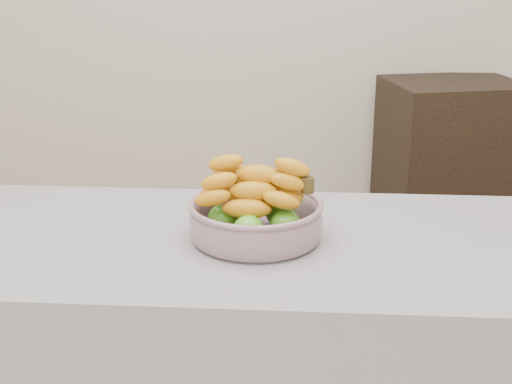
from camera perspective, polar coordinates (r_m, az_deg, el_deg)
cabinet at (r=3.15m, az=14.91°, el=0.05°), size 0.61×0.54×0.94m
fruit_bowl at (r=1.43m, az=-0.01°, el=-1.89°), size 0.27×0.27×0.16m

